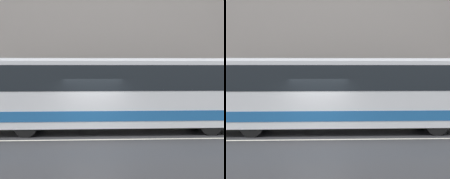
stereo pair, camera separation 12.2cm
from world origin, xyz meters
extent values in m
plane|color=#2D2D30|center=(0.00, 0.00, 0.00)|extent=(60.00, 60.00, 0.00)
cube|color=gray|center=(0.00, 5.17, 0.07)|extent=(60.00, 2.34, 0.15)
cube|color=gray|center=(0.00, 6.49, 5.63)|extent=(60.00, 0.30, 11.27)
cube|color=#2D2B28|center=(0.00, 6.33, 1.40)|extent=(60.00, 0.06, 2.80)
cube|color=beige|center=(0.00, 0.00, 0.00)|extent=(54.00, 0.14, 0.01)
cube|color=silver|center=(0.76, 1.74, 1.81)|extent=(12.07, 2.51, 2.92)
cube|color=#1E5999|center=(0.76, 1.74, 0.90)|extent=(12.01, 2.53, 0.45)
cube|color=black|center=(0.76, 1.74, 2.53)|extent=(11.71, 2.53, 1.11)
cube|color=silver|center=(0.76, 1.74, 3.33)|extent=(10.26, 2.13, 0.12)
cylinder|color=black|center=(5.19, 0.64, 0.51)|extent=(1.01, 0.28, 1.01)
cylinder|color=black|center=(5.19, 2.83, 0.51)|extent=(1.01, 0.28, 1.01)
cylinder|color=black|center=(-2.88, 0.64, 0.51)|extent=(1.01, 0.28, 1.01)
cylinder|color=black|center=(-2.88, 2.83, 0.51)|extent=(1.01, 0.28, 1.01)
camera|label=1|loc=(0.16, -12.72, 3.03)|focal=50.00mm
camera|label=2|loc=(0.28, -12.73, 3.03)|focal=50.00mm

